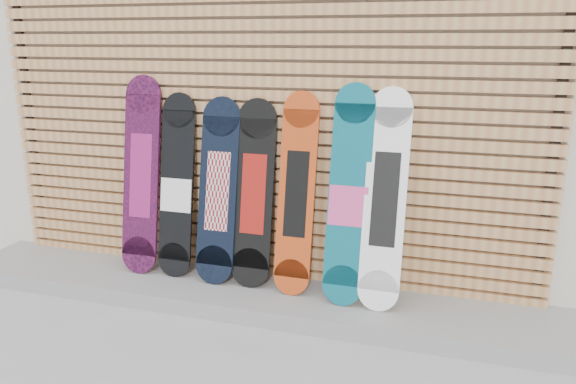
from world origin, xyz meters
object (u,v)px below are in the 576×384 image
object	(u,v)px
snowboard_5	(349,197)
snowboard_1	(177,187)
snowboard_2	(218,191)
snowboard_4	(297,194)
snowboard_6	(385,199)
snowboard_0	(141,176)
snowboard_3	(254,194)

from	to	relation	value
snowboard_5	snowboard_1	bearing A→B (deg)	177.83
snowboard_2	snowboard_5	size ratio (longest dim) A/B	0.92
snowboard_4	snowboard_5	world-z (taller)	snowboard_5
snowboard_4	snowboard_6	world-z (taller)	snowboard_6
snowboard_6	snowboard_5	bearing A→B (deg)	179.51
snowboard_0	snowboard_3	bearing A→B (deg)	0.26
snowboard_3	snowboard_6	world-z (taller)	snowboard_6
snowboard_0	snowboard_4	size ratio (longest dim) A/B	1.06
snowboard_1	snowboard_4	distance (m)	0.95
snowboard_0	snowboard_1	distance (m)	0.30
snowboard_1	snowboard_2	distance (m)	0.35
snowboard_0	snowboard_6	world-z (taller)	snowboard_0
snowboard_3	snowboard_6	bearing A→B (deg)	-2.92
snowboard_1	snowboard_4	xyz separation A→B (m)	(0.95, -0.02, 0.03)
snowboard_3	snowboard_6	size ratio (longest dim) A/B	0.93
snowboard_1	snowboard_6	size ratio (longest dim) A/B	0.94
snowboard_3	snowboard_6	xyz separation A→B (m)	(0.95, -0.05, 0.05)
snowboard_2	snowboard_4	distance (m)	0.60
snowboard_2	snowboard_3	distance (m)	0.28
snowboard_0	snowboard_6	bearing A→B (deg)	-1.36
snowboard_0	snowboard_3	xyz separation A→B (m)	(0.92, 0.00, -0.07)
snowboard_1	snowboard_2	world-z (taller)	snowboard_1
snowboard_3	snowboard_4	distance (m)	0.33
snowboard_3	snowboard_5	bearing A→B (deg)	-3.77
snowboard_0	snowboard_2	world-z (taller)	snowboard_0
snowboard_4	snowboard_6	xyz separation A→B (m)	(0.62, -0.03, 0.02)
snowboard_1	snowboard_3	xyz separation A→B (m)	(0.62, -0.00, -0.00)
snowboard_4	snowboard_5	xyz separation A→B (m)	(0.38, -0.03, 0.02)
snowboard_0	snowboard_3	size ratio (longest dim) A/B	1.11
snowboard_0	snowboard_1	bearing A→B (deg)	1.57
snowboard_1	snowboard_5	world-z (taller)	snowboard_5
snowboard_6	snowboard_1	bearing A→B (deg)	178.09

